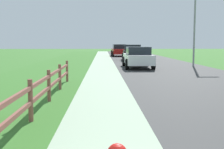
{
  "coord_description": "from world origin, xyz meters",
  "views": [
    {
      "loc": [
        -1.04,
        -1.53,
        1.82
      ],
      "look_at": [
        -0.72,
        8.09,
        0.77
      ],
      "focal_mm": 46.7,
      "sensor_mm": 36.0,
      "label": 1
    }
  ],
  "objects": [
    {
      "name": "parked_suv_white",
      "position": [
        1.52,
        19.53,
        0.77
      ],
      "size": [
        2.02,
        4.85,
        1.53
      ],
      "color": "white",
      "rests_on": "ground"
    },
    {
      "name": "parked_car_red",
      "position": [
        1.27,
        38.09,
        0.8
      ],
      "size": [
        2.27,
        4.76,
        1.6
      ],
      "color": "maroon",
      "rests_on": "ground"
    },
    {
      "name": "rail_fence",
      "position": [
        -2.7,
        6.28,
        0.58
      ],
      "size": [
        0.11,
        11.71,
        0.99
      ],
      "color": "brown",
      "rests_on": "ground"
    },
    {
      "name": "grass_verge",
      "position": [
        -4.5,
        27.0,
        0.01
      ],
      "size": [
        5.0,
        66.0,
        0.0
      ],
      "primitive_type": "cube",
      "color": "#38712A",
      "rests_on": "ground"
    },
    {
      "name": "curb_concrete",
      "position": [
        -3.0,
        27.0,
        0.0
      ],
      "size": [
        6.0,
        66.0,
        0.01
      ],
      "primitive_type": "cube",
      "color": "#9EB697",
      "rests_on": "ground"
    },
    {
      "name": "parked_car_black",
      "position": [
        2.03,
        28.61,
        0.8
      ],
      "size": [
        2.18,
        4.95,
        1.62
      ],
      "color": "black",
      "rests_on": "ground"
    },
    {
      "name": "road_asphalt",
      "position": [
        3.5,
        27.0,
        0.0
      ],
      "size": [
        7.0,
        66.0,
        0.01
      ],
      "primitive_type": "cube",
      "color": "#373737",
      "rests_on": "ground"
    },
    {
      "name": "street_lamp",
      "position": [
        6.1,
        20.74,
        4.13
      ],
      "size": [
        1.17,
        0.2,
        7.04
      ],
      "color": "gray",
      "rests_on": "ground"
    },
    {
      "name": "ground_plane",
      "position": [
        0.0,
        25.0,
        0.0
      ],
      "size": [
        120.0,
        120.0,
        0.0
      ],
      "primitive_type": "plane",
      "color": "#38712A"
    }
  ]
}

